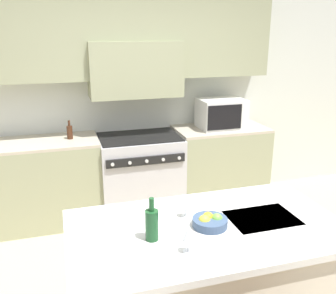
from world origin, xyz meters
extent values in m
cube|color=silver|center=(0.00, 2.24, 1.35)|extent=(10.00, 0.06, 2.70)
cube|color=gray|center=(0.00, 2.04, 1.98)|extent=(3.11, 0.34, 0.85)
cube|color=gray|center=(0.00, 2.01, 1.65)|extent=(1.02, 0.40, 0.60)
cube|color=gray|center=(-1.01, 1.90, 0.46)|extent=(1.09, 0.62, 0.91)
cube|color=#B2A893|center=(-1.01, 1.90, 0.93)|extent=(1.09, 0.62, 0.03)
cube|color=gray|center=(1.01, 1.90, 0.46)|extent=(1.09, 0.62, 0.91)
cube|color=#B2A893|center=(1.01, 1.90, 0.93)|extent=(1.09, 0.62, 0.03)
cube|color=#B7B7BC|center=(0.00, 1.88, 0.45)|extent=(0.92, 0.66, 0.91)
cube|color=black|center=(0.00, 1.88, 0.91)|extent=(0.89, 0.61, 0.01)
cube|color=black|center=(0.00, 1.54, 0.75)|extent=(0.85, 0.02, 0.09)
cylinder|color=silver|center=(-0.36, 1.52, 0.75)|extent=(0.04, 0.02, 0.04)
cylinder|color=silver|center=(-0.18, 1.52, 0.75)|extent=(0.04, 0.02, 0.04)
cylinder|color=silver|center=(0.00, 1.52, 0.75)|extent=(0.04, 0.02, 0.04)
cylinder|color=silver|center=(0.18, 1.52, 0.75)|extent=(0.04, 0.02, 0.04)
cylinder|color=silver|center=(0.36, 1.52, 0.75)|extent=(0.04, 0.02, 0.04)
cube|color=silver|center=(1.00, 1.90, 1.12)|extent=(0.53, 0.40, 0.34)
cube|color=black|center=(0.96, 1.69, 1.12)|extent=(0.41, 0.01, 0.28)
cube|color=beige|center=(-0.02, -0.18, 0.43)|extent=(1.61, 0.88, 0.85)
cube|color=silver|center=(-0.02, -0.18, 0.87)|extent=(1.71, 0.96, 0.04)
cube|color=#2D2D30|center=(0.37, -0.18, 0.89)|extent=(0.44, 0.32, 0.01)
cylinder|color=#B2B2B7|center=(0.37, 0.01, 0.89)|extent=(0.02, 0.02, 0.00)
cylinder|color=#194723|center=(-0.38, -0.23, 0.99)|extent=(0.08, 0.08, 0.18)
cylinder|color=#194723|center=(-0.38, -0.23, 1.12)|extent=(0.03, 0.03, 0.08)
cylinder|color=white|center=(-0.22, -0.42, 0.90)|extent=(0.06, 0.06, 0.01)
cylinder|color=white|center=(-0.22, -0.42, 0.94)|extent=(0.01, 0.01, 0.07)
cone|color=white|center=(-0.22, -0.42, 1.02)|extent=(0.07, 0.07, 0.09)
cylinder|color=white|center=(-0.11, -0.02, 0.90)|extent=(0.06, 0.06, 0.01)
cylinder|color=white|center=(-0.11, -0.02, 0.94)|extent=(0.01, 0.01, 0.07)
cone|color=white|center=(-0.11, -0.02, 1.02)|extent=(0.07, 0.07, 0.09)
cylinder|color=#384C6B|center=(0.00, -0.19, 0.92)|extent=(0.22, 0.22, 0.05)
sphere|color=gold|center=(-0.04, -0.19, 0.94)|extent=(0.07, 0.07, 0.07)
sphere|color=#66A83D|center=(0.05, -0.19, 0.94)|extent=(0.07, 0.07, 0.07)
sphere|color=gold|center=(0.00, -0.15, 0.94)|extent=(0.07, 0.07, 0.07)
cylinder|color=#422314|center=(-0.75, 1.91, 1.01)|extent=(0.06, 0.06, 0.14)
cylinder|color=#422314|center=(-0.75, 1.91, 1.12)|extent=(0.02, 0.02, 0.06)
camera|label=1|loc=(-0.84, -2.10, 2.06)|focal=40.00mm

